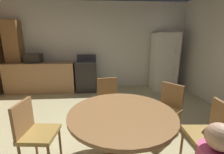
# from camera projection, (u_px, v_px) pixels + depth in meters

# --- Properties ---
(ground_plane) EXTENTS (14.00, 14.00, 0.00)m
(ground_plane) POSITION_uv_depth(u_px,v_px,m) (96.00, 144.00, 2.38)
(ground_plane) COLOR tan
(wall_back) EXTENTS (5.97, 0.12, 2.70)m
(wall_back) POSITION_uv_depth(u_px,v_px,m) (97.00, 46.00, 4.95)
(wall_back) COLOR beige
(wall_back) RESTS_ON ground
(kitchen_counter) EXTENTS (1.99, 0.60, 0.90)m
(kitchen_counter) POSITION_uv_depth(u_px,v_px,m) (42.00, 77.00, 4.66)
(kitchen_counter) COLOR #9E754C
(kitchen_counter) RESTS_ON ground
(pantry_column) EXTENTS (0.44, 0.36, 2.10)m
(pantry_column) POSITION_uv_depth(u_px,v_px,m) (16.00, 57.00, 4.63)
(pantry_column) COLOR olive
(pantry_column) RESTS_ON ground
(oven_range) EXTENTS (0.60, 0.60, 1.10)m
(oven_range) POSITION_uv_depth(u_px,v_px,m) (87.00, 76.00, 4.76)
(oven_range) COLOR black
(oven_range) RESTS_ON ground
(refrigerator) EXTENTS (0.68, 0.68, 1.76)m
(refrigerator) POSITION_uv_depth(u_px,v_px,m) (164.00, 62.00, 4.78)
(refrigerator) COLOR silver
(refrigerator) RESTS_ON ground
(microwave) EXTENTS (0.44, 0.32, 0.26)m
(microwave) POSITION_uv_depth(u_px,v_px,m) (34.00, 58.00, 4.50)
(microwave) COLOR black
(microwave) RESTS_ON kitchen_counter
(dining_table) EXTENTS (1.25, 1.25, 0.76)m
(dining_table) POSITION_uv_depth(u_px,v_px,m) (122.00, 124.00, 1.81)
(dining_table) COLOR olive
(dining_table) RESTS_ON ground
(chair_northeast) EXTENTS (0.56, 0.56, 0.87)m
(chair_northeast) POSITION_uv_depth(u_px,v_px,m) (168.00, 106.00, 2.52)
(chair_northeast) COLOR olive
(chair_northeast) RESTS_ON ground
(chair_west) EXTENTS (0.44, 0.44, 0.87)m
(chair_west) POSITION_uv_depth(u_px,v_px,m) (34.00, 130.00, 1.87)
(chair_west) COLOR olive
(chair_west) RESTS_ON ground
(chair_north) EXTENTS (0.44, 0.44, 0.87)m
(chair_north) POSITION_uv_depth(u_px,v_px,m) (108.00, 99.00, 2.86)
(chair_north) COLOR olive
(chair_north) RESTS_ON ground
(chair_east) EXTENTS (0.43, 0.43, 0.87)m
(chair_east) POSITION_uv_depth(u_px,v_px,m) (210.00, 132.00, 1.84)
(chair_east) COLOR olive
(chair_east) RESTS_ON ground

